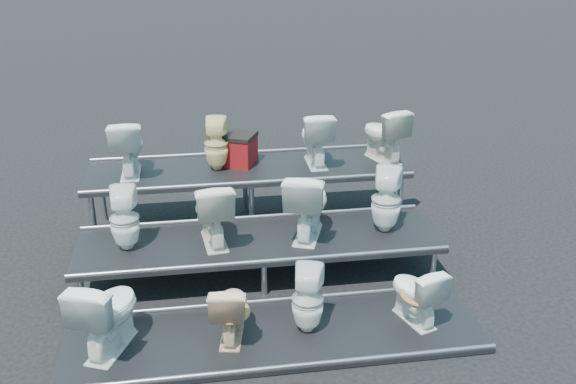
{
  "coord_description": "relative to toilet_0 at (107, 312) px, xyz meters",
  "views": [
    {
      "loc": [
        -0.69,
        -6.65,
        3.92
      ],
      "look_at": [
        0.36,
        0.1,
        0.99
      ],
      "focal_mm": 40.0,
      "sensor_mm": 36.0,
      "label": 1
    }
  ],
  "objects": [
    {
      "name": "toilet_4",
      "position": [
        0.1,
        1.3,
        0.36
      ],
      "size": [
        0.33,
        0.34,
        0.73
      ],
      "primitive_type": "imported",
      "rotation": [
        0.0,
        0.0,
        3.15
      ],
      "color": "white",
      "rests_on": "tier_mid"
    },
    {
      "name": "toilet_5",
      "position": [
        1.08,
        1.3,
        0.38
      ],
      "size": [
        0.51,
        0.8,
        0.77
      ],
      "primitive_type": "imported",
      "rotation": [
        0.0,
        0.0,
        3.24
      ],
      "color": "silver",
      "rests_on": "tier_mid"
    },
    {
      "name": "red_crate",
      "position": [
        1.45,
        2.77,
        0.58
      ],
      "size": [
        0.65,
        0.59,
        0.37
      ],
      "primitive_type": "cube",
      "rotation": [
        0.0,
        0.0,
        -0.43
      ],
      "color": "maroon",
      "rests_on": "tier_back"
    },
    {
      "name": "toilet_1",
      "position": [
        1.17,
        0.0,
        -0.08
      ],
      "size": [
        0.47,
        0.68,
        0.64
      ],
      "primitive_type": "imported",
      "rotation": [
        0.0,
        0.0,
        2.96
      ],
      "color": "#E1B38D",
      "rests_on": "tier_front"
    },
    {
      "name": "tier_back",
      "position": [
        1.6,
        2.6,
        -0.04
      ],
      "size": [
        4.2,
        1.2,
        0.86
      ],
      "primitive_type": "cube",
      "color": "black",
      "rests_on": "ground"
    },
    {
      "name": "toilet_7",
      "position": [
        3.12,
        1.3,
        0.39
      ],
      "size": [
        0.46,
        0.47,
        0.78
      ],
      "primitive_type": "imported",
      "rotation": [
        0.0,
        0.0,
        2.74
      ],
      "color": "white",
      "rests_on": "tier_mid"
    },
    {
      "name": "tier_front",
      "position": [
        1.6,
        0.0,
        -0.44
      ],
      "size": [
        4.2,
        1.2,
        0.06
      ],
      "primitive_type": "cube",
      "color": "black",
      "rests_on": "ground"
    },
    {
      "name": "toilet_0",
      "position": [
        0.0,
        0.0,
        0.0
      ],
      "size": [
        0.73,
        0.91,
        0.81
      ],
      "primitive_type": "imported",
      "rotation": [
        0.0,
        0.0,
        2.74
      ],
      "color": "white",
      "rests_on": "tier_front"
    },
    {
      "name": "toilet_2",
      "position": [
        1.94,
        0.0,
        -0.05
      ],
      "size": [
        0.4,
        0.41,
        0.71
      ],
      "primitive_type": "imported",
      "rotation": [
        0.0,
        0.0,
        2.84
      ],
      "color": "white",
      "rests_on": "tier_front"
    },
    {
      "name": "toilet_3",
      "position": [
        3.07,
        0.0,
        -0.08
      ],
      "size": [
        0.55,
        0.72,
        0.65
      ],
      "primitive_type": "imported",
      "rotation": [
        0.0,
        0.0,
        3.46
      ],
      "color": "white",
      "rests_on": "tier_front"
    },
    {
      "name": "toilet_6",
      "position": [
        2.17,
        1.3,
        0.41
      ],
      "size": [
        0.71,
        0.92,
        0.83
      ],
      "primitive_type": "imported",
      "rotation": [
        0.0,
        0.0,
        2.79
      ],
      "color": "white",
      "rests_on": "tier_mid"
    },
    {
      "name": "tier_mid",
      "position": [
        1.6,
        1.3,
        -0.24
      ],
      "size": [
        4.2,
        1.2,
        0.46
      ],
      "primitive_type": "cube",
      "color": "black",
      "rests_on": "ground"
    },
    {
      "name": "toilet_11",
      "position": [
        3.45,
        2.6,
        0.77
      ],
      "size": [
        0.63,
        0.83,
        0.74
      ],
      "primitive_type": "imported",
      "rotation": [
        0.0,
        0.0,
        3.48
      ],
      "color": "silver",
      "rests_on": "tier_back"
    },
    {
      "name": "ground",
      "position": [
        1.6,
        1.3,
        -0.47
      ],
      "size": [
        80.0,
        80.0,
        0.0
      ],
      "primitive_type": "plane",
      "color": "black",
      "rests_on": "ground"
    },
    {
      "name": "toilet_8",
      "position": [
        0.08,
        2.6,
        0.77
      ],
      "size": [
        0.42,
        0.73,
        0.74
      ],
      "primitive_type": "imported",
      "rotation": [
        0.0,
        0.0,
        3.14
      ],
      "color": "white",
      "rests_on": "tier_back"
    },
    {
      "name": "toilet_9",
      "position": [
        1.2,
        2.6,
        0.74
      ],
      "size": [
        0.36,
        0.36,
        0.7
      ],
      "primitive_type": "imported",
      "rotation": [
        0.0,
        0.0,
        2.99
      ],
      "color": "#F1DE96",
      "rests_on": "tier_back"
    },
    {
      "name": "toilet_10",
      "position": [
        2.52,
        2.6,
        0.76
      ],
      "size": [
        0.42,
        0.73,
        0.74
      ],
      "primitive_type": "imported",
      "rotation": [
        0.0,
        0.0,
        3.13
      ],
      "color": "white",
      "rests_on": "tier_back"
    }
  ]
}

